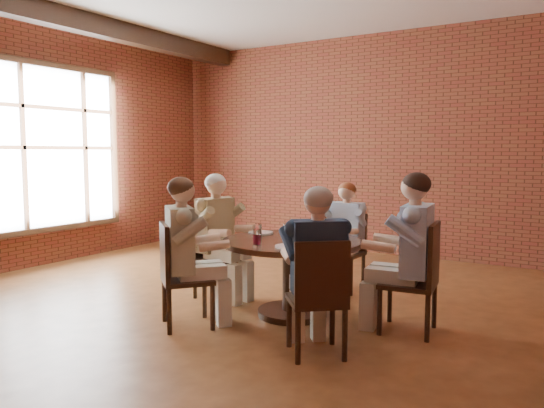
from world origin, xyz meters
The scene contains 29 objects.
floor centered at (0.00, 0.00, 0.00)m, with size 7.00×7.00×0.00m, color #945B2E.
wall_back centered at (0.00, 3.50, 1.70)m, with size 7.00×7.00×0.00m, color brown.
wall_left centered at (-3.25, 0.00, 1.70)m, with size 7.00×7.00×0.00m, color brown.
ceiling_beam centered at (-2.45, 0.00, 3.27)m, with size 0.22×6.90×0.26m, color #321C10.
window centered at (-3.18, 0.40, 1.65)m, with size 0.10×2.16×2.36m.
dining_table centered at (0.90, 0.00, 0.53)m, with size 1.35×1.35×0.75m.
chair_a centered at (2.10, 0.14, 0.53)m, with size 0.52×0.52×0.98m.
diner_a centered at (2.00, 0.13, 0.71)m, with size 0.57×0.71×1.41m, color #4474B2, non-canonical shape.
chair_b centered at (0.96, 1.20, 0.49)m, with size 0.40×0.40×0.89m.
diner_b centered at (0.95, 1.13, 0.62)m, with size 0.47×0.58×1.24m, color #8A9BB0, non-canonical shape.
chair_c centered at (-0.18, 0.14, 0.51)m, with size 0.49×0.49×0.95m.
diner_c centered at (-0.09, 0.13, 0.68)m, with size 0.54×0.66×1.35m, color brown, non-canonical shape.
chair_d centered at (0.18, -0.84, 0.52)m, with size 0.62×0.62×0.95m.
diner_d centered at (0.24, -0.77, 0.68)m, with size 0.55×0.67×1.36m, color #C8AE9D, non-canonical shape.
chair_e centered at (1.60, -0.83, 0.51)m, with size 0.60×0.60×0.93m.
diner_e centered at (1.55, -0.77, 0.66)m, with size 0.52×0.64×1.33m, color #15253D, non-canonical shape.
plate_a centered at (1.26, 0.11, 0.76)m, with size 0.26×0.26×0.01m, color white.
plate_b centered at (0.90, 0.46, 0.76)m, with size 0.26×0.26×0.01m, color white.
plate_c centered at (0.43, 0.16, 0.76)m, with size 0.26×0.26×0.01m, color white.
plate_d centered at (1.08, -0.38, 0.76)m, with size 0.26×0.26×0.01m, color white.
glass_a centered at (1.13, 0.02, 0.82)m, with size 0.07×0.07×0.14m, color white.
glass_b centered at (0.94, 0.16, 0.82)m, with size 0.07×0.07×0.14m, color white.
glass_c centered at (0.81, 0.39, 0.82)m, with size 0.07×0.07×0.14m, color white.
glass_d centered at (0.80, 0.06, 0.82)m, with size 0.07×0.07×0.14m, color white.
glass_e centered at (0.57, -0.10, 0.82)m, with size 0.07×0.07×0.14m, color white.
glass_f centered at (0.76, -0.41, 0.82)m, with size 0.07×0.07×0.14m, color white.
glass_g centered at (0.98, -0.23, 0.82)m, with size 0.07×0.07×0.14m, color white.
glass_h centered at (1.26, -0.09, 0.82)m, with size 0.07×0.07×0.14m, color white.
smartphone centered at (1.16, -0.44, 0.75)m, with size 0.07×0.15×0.01m, color black.
Camera 1 is at (3.38, -4.41, 1.59)m, focal length 35.00 mm.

